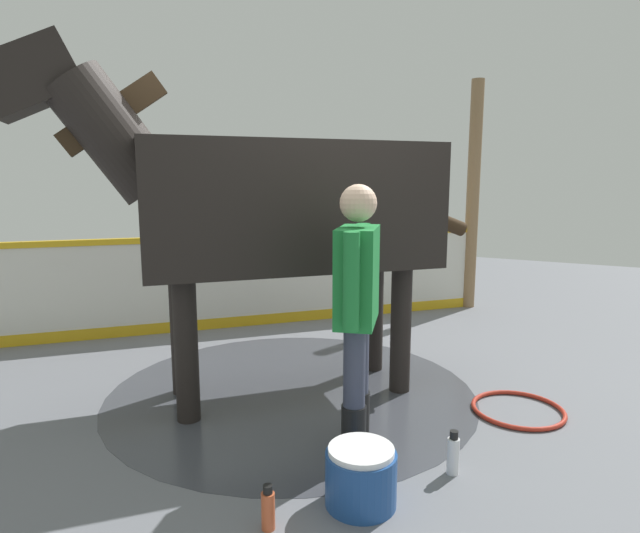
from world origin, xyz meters
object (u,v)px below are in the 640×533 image
Objects in this scene: bottle_spray at (268,509)px; bottle_shampoo at (453,454)px; hose_coil at (518,409)px; handler at (357,302)px; wash_bucket at (361,476)px; horse at (274,205)px.

bottle_shampoo is at bearing 53.53° from bottle_spray.
bottle_shampoo is at bearing -101.98° from hose_coil.
hose_coil is at bearing 33.81° from handler.
handler is 6.32× the size of bottle_shampoo.
handler is at bearing 179.02° from bottle_shampoo.
wash_bucket is 1.63m from hose_coil.
bottle_shampoo is (0.60, -0.01, -0.81)m from handler.
hose_coil is at bearing 69.71° from wash_bucket.
horse is at bearing 139.01° from wash_bucket.
handler is 7.23× the size of bottle_spray.
horse is 11.98× the size of bottle_spray.
wash_bucket is 0.50m from bottle_spray.
hose_coil is (0.87, 1.91, -0.08)m from bottle_spray.
handler is 4.43× the size of wash_bucket.
bottle_spray is (-0.66, -0.89, -0.01)m from bottle_shampoo.
bottle_spray is at bearing -128.73° from wash_bucket.
horse is at bearing 161.75° from bottle_shampoo.
handler is 2.49× the size of hose_coil.
bottle_shampoo is (0.35, 0.50, -0.03)m from wash_bucket.
bottle_shampoo is 1.10m from bottle_spray.
horse is 7.34× the size of wash_bucket.
wash_bucket reaches higher than bottle_shampoo.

